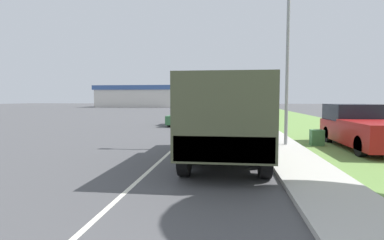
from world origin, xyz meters
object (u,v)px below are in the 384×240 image
object	(u,v)px
lamp_post	(283,36)
car_third_ahead	(204,107)
car_second_ahead	(195,109)
military_truck	(225,115)
car_nearest_ahead	(182,116)
pickup_truck	(362,128)

from	to	relation	value
lamp_post	car_third_ahead	bearing A→B (deg)	100.02
car_second_ahead	car_third_ahead	xyz separation A→B (m)	(0.21, 11.24, -0.06)
military_truck	car_third_ahead	world-z (taller)	military_truck
military_truck	car_nearest_ahead	xyz separation A→B (m)	(-3.60, 13.63, -0.87)
car_nearest_ahead	lamp_post	world-z (taller)	lamp_post
car_nearest_ahead	car_third_ahead	xyz separation A→B (m)	(-0.43, 25.86, -0.03)
military_truck	pickup_truck	world-z (taller)	military_truck
military_truck	car_nearest_ahead	size ratio (longest dim) A/B	1.40
military_truck	pickup_truck	size ratio (longest dim) A/B	1.25
car_nearest_ahead	car_third_ahead	size ratio (longest dim) A/B	1.19
car_nearest_ahead	car_second_ahead	world-z (taller)	car_second_ahead
car_second_ahead	pickup_truck	distance (m)	26.79
pickup_truck	lamp_post	size ratio (longest dim) A/B	0.69
car_nearest_ahead	car_second_ahead	xyz separation A→B (m)	(-0.64, 14.61, 0.03)
car_second_ahead	lamp_post	world-z (taller)	lamp_post
military_truck	lamp_post	xyz separation A→B (m)	(2.38, 3.23, 3.20)
military_truck	car_third_ahead	bearing A→B (deg)	95.82
car_third_ahead	car_second_ahead	bearing A→B (deg)	-91.05
car_second_ahead	car_third_ahead	bearing A→B (deg)	88.95
car_second_ahead	car_third_ahead	distance (m)	11.25
car_second_ahead	lamp_post	xyz separation A→B (m)	(6.61, -25.01, 4.04)
car_nearest_ahead	pickup_truck	size ratio (longest dim) A/B	0.89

